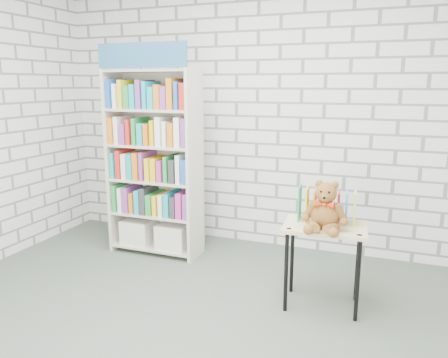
% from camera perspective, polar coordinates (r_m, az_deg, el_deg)
% --- Properties ---
extents(ground, '(4.50, 4.50, 0.00)m').
position_cam_1_polar(ground, '(3.30, -6.72, -19.50)').
color(ground, '#445144').
rests_on(ground, ground).
extents(room_shell, '(4.52, 4.02, 2.81)m').
position_cam_1_polar(room_shell, '(2.81, -7.65, 13.17)').
color(room_shell, silver).
rests_on(room_shell, ground).
extents(bookshelf, '(0.94, 0.37, 2.11)m').
position_cam_1_polar(bookshelf, '(4.49, -9.05, 2.25)').
color(bookshelf, beige).
rests_on(bookshelf, ground).
extents(display_table, '(0.66, 0.48, 0.67)m').
position_cam_1_polar(display_table, '(3.50, 12.97, -7.36)').
color(display_table, '#DFBB86').
rests_on(display_table, ground).
extents(table_books, '(0.45, 0.23, 0.26)m').
position_cam_1_polar(table_books, '(3.53, 13.25, -3.39)').
color(table_books, teal).
rests_on(table_books, display_table).
extents(teddy_bear, '(0.34, 0.31, 0.37)m').
position_cam_1_polar(teddy_bear, '(3.33, 13.05, -4.00)').
color(teddy_bear, brown).
rests_on(teddy_bear, display_table).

